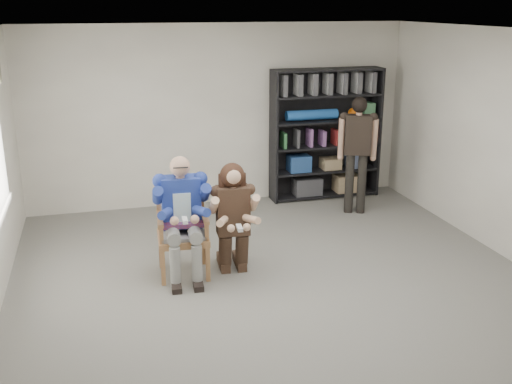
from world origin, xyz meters
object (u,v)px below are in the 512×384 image
object	(u,v)px
armchair	(183,230)
seated_man	(182,217)
bookshelf	(326,134)
standing_man	(357,156)
kneeling_woman	(234,221)

from	to	relation	value
armchair	seated_man	xyz separation A→B (m)	(0.00, 0.00, 0.17)
seated_man	armchair	bearing A→B (deg)	0.00
bookshelf	armchair	bearing A→B (deg)	-138.68
armchair	seated_man	distance (m)	0.17
seated_man	standing_man	distance (m)	3.24
seated_man	standing_man	size ratio (longest dim) A/B	0.81
seated_man	standing_man	bearing A→B (deg)	31.53
armchair	seated_man	world-z (taller)	seated_man
bookshelf	standing_man	bearing A→B (deg)	-79.55
standing_man	armchair	bearing A→B (deg)	-130.91
kneeling_woman	standing_man	world-z (taller)	standing_man
bookshelf	standing_man	size ratio (longest dim) A/B	1.18
kneeling_woman	bookshelf	size ratio (longest dim) A/B	0.63
armchair	standing_man	xyz separation A→B (m)	(2.86, 1.50, 0.33)
seated_man	kneeling_woman	xyz separation A→B (m)	(0.58, -0.12, -0.06)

